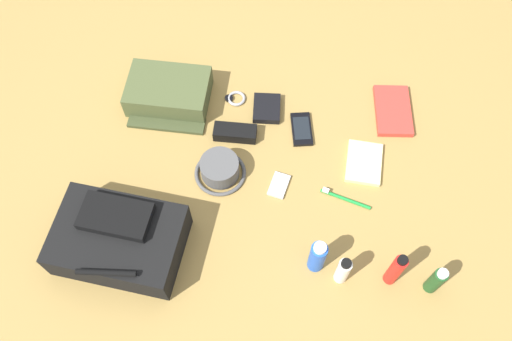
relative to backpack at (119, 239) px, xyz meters
name	(u,v)px	position (x,y,z in m)	size (l,w,h in m)	color
ground_plane	(256,178)	(-0.38, -0.25, -0.07)	(2.64, 2.02, 0.02)	olive
backpack	(119,239)	(0.00, 0.00, 0.00)	(0.40, 0.31, 0.15)	black
toiletry_pouch	(169,93)	(-0.08, -0.53, -0.02)	(0.28, 0.25, 0.08)	#47512D
bucket_hat	(220,169)	(-0.27, -0.25, -0.03)	(0.16, 0.16, 0.07)	#4F4F4F
shampoo_bottle	(436,280)	(-0.89, 0.09, 0.00)	(0.04, 0.04, 0.13)	#19471E
sunscreen_spray	(396,270)	(-0.78, 0.07, 0.02)	(0.04, 0.04, 0.17)	red
toothpaste_tube	(343,271)	(-0.64, 0.07, 0.00)	(0.04, 0.04, 0.13)	white
deodorant_spray	(317,256)	(-0.57, 0.03, 0.01)	(0.05, 0.05, 0.15)	blue
paperback_novel	(393,111)	(-0.84, -0.51, -0.05)	(0.12, 0.20, 0.02)	red
cell_phone	(302,129)	(-0.53, -0.43, -0.06)	(0.08, 0.13, 0.01)	black
media_player	(279,185)	(-0.46, -0.22, -0.06)	(0.07, 0.10, 0.01)	#B7B7BC
wristwatch	(235,98)	(-0.30, -0.54, -0.06)	(0.07, 0.06, 0.01)	#99999E
toothbrush	(342,198)	(-0.65, -0.18, -0.06)	(0.15, 0.07, 0.02)	#198C33
wallet	(267,108)	(-0.41, -0.50, -0.05)	(0.09, 0.11, 0.02)	black
notepad	(364,163)	(-0.73, -0.31, -0.05)	(0.11, 0.15, 0.02)	beige
sunglasses_case	(235,133)	(-0.31, -0.40, -0.04)	(0.14, 0.06, 0.04)	black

